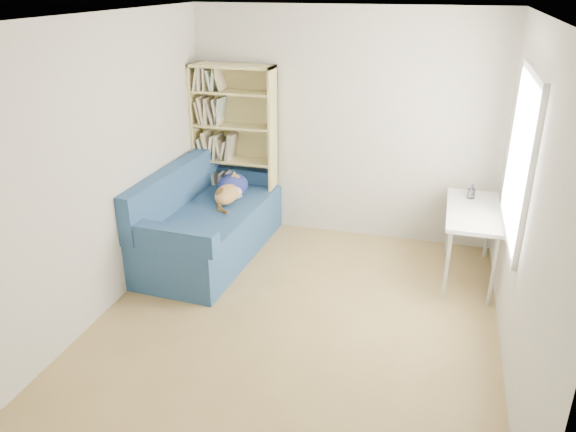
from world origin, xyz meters
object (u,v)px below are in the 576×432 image
object	(u,v)px
bookshelf	(235,156)
desk	(473,217)
pen_cup	(471,192)
sofa	(207,222)

from	to	relation	value
bookshelf	desk	distance (m)	2.80
desk	pen_cup	xyz separation A→B (m)	(-0.03, 0.32, 0.14)
bookshelf	desk	bearing A→B (deg)	-12.10
desk	pen_cup	bearing A→B (deg)	95.24
bookshelf	sofa	bearing A→B (deg)	-93.08
sofa	desk	bearing A→B (deg)	7.40
pen_cup	desk	bearing A→B (deg)	-84.76
sofa	bookshelf	xyz separation A→B (m)	(0.04, 0.80, 0.53)
sofa	bookshelf	distance (m)	0.96
desk	bookshelf	bearing A→B (deg)	167.90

